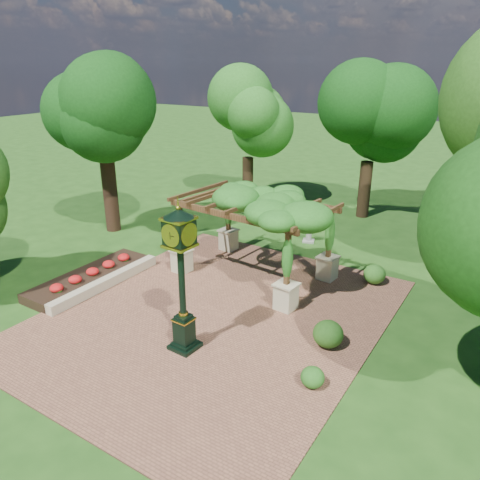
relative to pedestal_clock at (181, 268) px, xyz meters
The scene contains 13 objects.
ground 2.81m from the pedestal_clock, 107.73° to the left, with size 120.00×120.00×0.00m, color #1E4714.
brick_plaza 3.29m from the pedestal_clock, 99.19° to the left, with size 10.00×12.00×0.04m, color brown.
border_wall 5.69m from the pedestal_clock, 162.81° to the left, with size 0.35×5.00×0.40m, color #C6B793.
flower_bed 6.49m from the pedestal_clock, 165.34° to the left, with size 1.50×5.00×0.36m, color red.
pedestal_clock is the anchor object (origin of this frame).
pergola 5.41m from the pedestal_clock, 99.21° to the left, with size 5.96×4.06×3.56m.
sundial 10.10m from the pedestal_clock, 93.32° to the left, with size 0.65×0.65×0.93m.
shrub_front 4.50m from the pedestal_clock, ahead, with size 0.62×0.62×0.56m, color #235819.
shrub_mid 4.71m from the pedestal_clock, 33.65° to the left, with size 0.89×0.89×0.81m, color #255217.
shrub_back 8.19m from the pedestal_clock, 64.89° to the left, with size 0.82×0.82×0.73m, color #306A1E.
tree_west_near 11.81m from the pedestal_clock, 146.88° to the left, with size 4.07×4.07×8.84m.
tree_west_far 15.06m from the pedestal_clock, 114.49° to the left, with size 3.33×3.33×7.07m.
tree_north 15.14m from the pedestal_clock, 88.98° to the left, with size 4.17×4.17×7.66m.
Camera 1 is at (7.93, -9.97, 7.92)m, focal length 35.00 mm.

